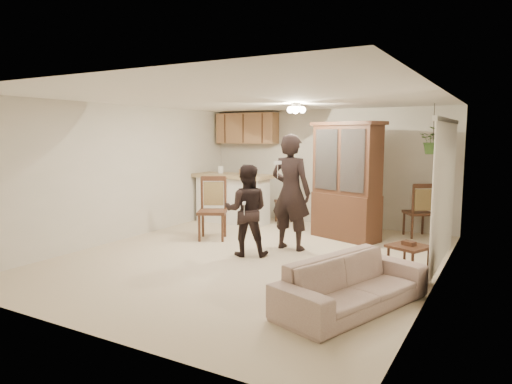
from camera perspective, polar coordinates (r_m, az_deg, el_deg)
The scene contains 23 objects.
floor at distance 7.37m, azimuth -0.52°, elevation -8.17°, with size 6.50×6.50×0.00m, color beige.
ceiling at distance 7.13m, azimuth -0.54°, elevation 11.60°, with size 5.50×6.50×0.02m, color white.
wall_back at distance 10.08m, azimuth 8.76°, elevation 3.09°, with size 5.50×0.02×2.50m, color beige.
wall_front at distance 4.64m, azimuth -21.02°, elevation -1.94°, with size 5.50×0.02×2.50m, color beige.
wall_left at distance 8.84m, azimuth -16.18°, elevation 2.33°, with size 0.02×6.50×2.50m, color beige.
wall_right at distance 6.25m, azimuth 21.88°, elevation 0.23°, with size 0.02×6.50×2.50m, color beige.
breakfast_bar at distance 10.18m, azimuth -2.93°, elevation -1.05°, with size 1.60×0.55×1.00m, color white.
bar_top at distance 10.12m, azimuth -2.95°, elevation 2.04°, with size 1.75×0.70×0.08m, color tan.
upper_cabinets at distance 10.72m, azimuth -1.14°, elevation 7.95°, with size 1.50×0.34×0.70m, color olive.
vertical_blinds at distance 7.16m, azimuth 22.48°, elevation -0.19°, with size 0.06×2.30×2.10m, color silver, non-canonical shape.
ceiling_fixture at distance 8.10m, azimuth 5.03°, elevation 10.32°, with size 0.36×0.36×0.20m, color #FFE4BF, non-canonical shape.
hanging_plant at distance 8.65m, azimuth 21.25°, elevation 6.02°, with size 0.43×0.37×0.48m, color #326227.
plant_cord at distance 8.65m, azimuth 21.34°, elevation 8.17°, with size 0.01×0.01×0.65m, color black.
sofa at distance 5.31m, azimuth 11.99°, elevation -10.32°, with size 1.87×0.73×0.73m, color beige.
adult at distance 7.75m, azimuth 4.36°, elevation -0.64°, with size 0.66×0.43×1.80m, color black.
child at distance 7.36m, azimuth -1.20°, elevation -2.81°, with size 0.66×0.51×1.35m, color black.
china_hutch at distance 8.66m, azimuth 11.24°, elevation 1.26°, with size 1.49×0.96×2.19m.
side_table at distance 6.43m, azimuth 18.48°, elevation -8.42°, with size 0.60×0.60×0.56m.
chair_bar at distance 8.60m, azimuth -5.47°, elevation -3.74°, with size 0.70×0.70×1.17m.
chair_hutch_left at distance 10.15m, azimuth 3.76°, elevation -2.20°, with size 0.66×0.66×1.07m.
chair_hutch_right at distance 9.32m, azimuth 19.55°, elevation -3.49°, with size 0.64×0.64×1.04m.
controller_adult at distance 7.29m, azimuth 2.72°, elevation 3.68°, with size 0.05×0.17×0.05m, color white.
controller_child at distance 6.98m, azimuth -1.49°, elevation -1.41°, with size 0.04×0.13×0.04m, color white.
Camera 1 is at (3.55, -6.16, 1.94)m, focal length 32.00 mm.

